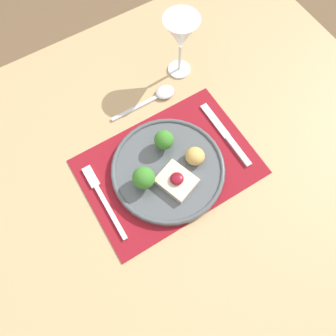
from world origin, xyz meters
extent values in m
plane|color=brown|center=(0.00, 0.00, 0.00)|extent=(8.00, 8.00, 0.00)
cube|color=tan|center=(0.00, 0.00, 0.73)|extent=(1.34, 1.08, 0.03)
cylinder|color=tan|center=(0.60, 0.47, 0.36)|extent=(0.06, 0.06, 0.72)
cube|color=maroon|center=(0.00, 0.00, 0.75)|extent=(0.44, 0.31, 0.00)
cylinder|color=#4C5156|center=(-0.01, -0.01, 0.76)|extent=(0.29, 0.29, 0.02)
torus|color=#4C5156|center=(-0.01, -0.01, 0.77)|extent=(0.29, 0.29, 0.01)
cube|color=beige|center=(-0.01, -0.05, 0.78)|extent=(0.10, 0.11, 0.02)
ellipsoid|color=maroon|center=(-0.01, -0.05, 0.79)|extent=(0.03, 0.03, 0.01)
cylinder|color=#84B256|center=(-0.08, -0.01, 0.78)|extent=(0.01, 0.01, 0.02)
sphere|color=#387A28|center=(-0.08, -0.01, 0.80)|extent=(0.06, 0.06, 0.06)
cylinder|color=#84B256|center=(0.02, 0.05, 0.78)|extent=(0.01, 0.01, 0.02)
sphere|color=#387A28|center=(0.02, 0.05, 0.80)|extent=(0.05, 0.05, 0.05)
ellipsoid|color=tan|center=(0.06, -0.02, 0.79)|extent=(0.07, 0.07, 0.04)
cube|color=silver|center=(-0.19, -0.03, 0.75)|extent=(0.01, 0.16, 0.01)
cube|color=silver|center=(-0.19, 0.08, 0.75)|extent=(0.02, 0.06, 0.01)
cube|color=silver|center=(0.18, -0.06, 0.75)|extent=(0.02, 0.10, 0.01)
cube|color=silver|center=(0.18, 0.05, 0.75)|extent=(0.02, 0.12, 0.00)
cube|color=silver|center=(0.01, 0.20, 0.75)|extent=(0.15, 0.01, 0.01)
ellipsoid|color=silver|center=(0.11, 0.20, 0.76)|extent=(0.06, 0.05, 0.02)
cylinder|color=white|center=(0.19, 0.25, 0.75)|extent=(0.07, 0.07, 0.01)
cylinder|color=white|center=(0.19, 0.25, 0.80)|extent=(0.01, 0.01, 0.09)
cone|color=white|center=(0.19, 0.25, 0.89)|extent=(0.10, 0.10, 0.09)
camera|label=1|loc=(-0.17, -0.28, 1.54)|focal=35.00mm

